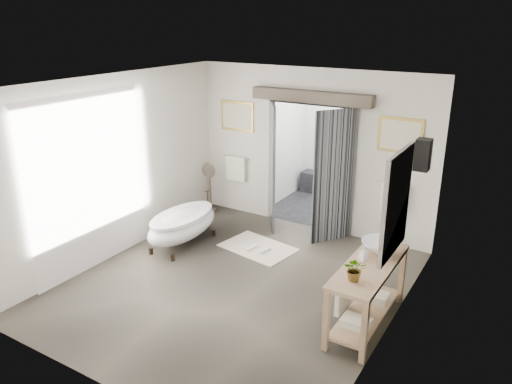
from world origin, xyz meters
The scene contains 13 objects.
ground_plane centered at (0.00, 0.00, 0.00)m, with size 5.00×5.00×0.00m, color brown.
room_shell centered at (-0.04, -0.13, 1.86)m, with size 4.52×5.02×2.91m.
shower_room centered at (0.00, 3.99, 0.91)m, with size 2.22×2.01×2.51m.
back_wall_dressing centered at (0.00, 2.32, 1.56)m, with size 3.82×0.74×2.52m.
clawfoot_tub centered at (-1.49, 0.66, 0.38)m, with size 0.71×1.58×0.77m.
vanity centered at (1.95, 0.00, 0.51)m, with size 0.57×1.60×0.85m.
pedestal_mirror centered at (-1.97, 2.09, 0.45)m, with size 0.31×0.20×1.04m.
rug centered at (-0.32, 1.20, 0.01)m, with size 1.20×0.80×0.01m, color beige.
slippers centered at (-0.27, 1.09, 0.04)m, with size 0.38×0.27×0.05m.
basin centered at (1.98, 0.39, 0.93)m, with size 0.48×0.48×0.17m, color white.
plant centered at (1.95, -0.45, 0.99)m, with size 0.26×0.22×0.29m, color gray.
soap_bottle_a centered at (1.87, 0.09, 0.94)m, with size 0.08×0.08×0.18m, color gray.
soap_bottle_b centered at (1.98, 0.73, 0.93)m, with size 0.12×0.12×0.16m, color gray.
Camera 1 is at (3.60, -5.36, 3.72)m, focal length 35.00 mm.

